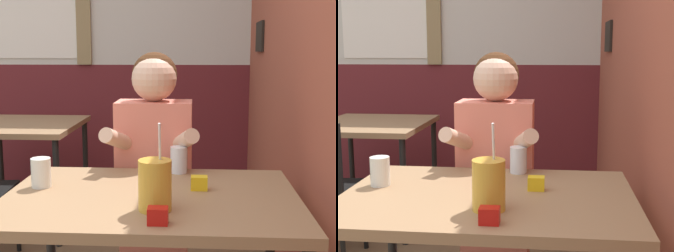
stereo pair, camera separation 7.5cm
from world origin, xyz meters
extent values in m
cube|color=#9E4C38|center=(1.31, 1.31, 1.35)|extent=(0.06, 4.62, 2.70)
cube|color=black|center=(1.27, 1.99, 1.31)|extent=(0.02, 0.31, 0.20)
cube|color=maroon|center=(0.00, 2.65, 0.55)|extent=(5.55, 0.06, 1.10)
cube|color=white|center=(-0.54, 2.62, 1.55)|extent=(0.75, 0.01, 0.79)
cube|color=#937F56|center=(-0.11, 2.60, 1.55)|extent=(0.12, 0.02, 0.89)
cube|color=#93704C|center=(0.68, 0.25, 0.71)|extent=(1.03, 0.72, 0.04)
cylinder|color=black|center=(0.21, 0.58, 0.34)|extent=(0.04, 0.04, 0.69)
cube|color=#93704C|center=(-0.36, 1.80, 0.71)|extent=(0.76, 0.83, 0.04)
cylinder|color=black|center=(-0.02, 1.43, 0.34)|extent=(0.04, 0.04, 0.69)
cylinder|color=black|center=(-0.70, 2.18, 0.34)|extent=(0.04, 0.04, 0.69)
cylinder|color=black|center=(-0.02, 2.18, 0.34)|extent=(0.04, 0.04, 0.69)
cylinder|color=black|center=(-0.25, 1.34, 0.21)|extent=(0.03, 0.03, 0.41)
cylinder|color=black|center=(-0.22, 0.98, 0.21)|extent=(0.03, 0.03, 0.41)
cube|color=#EA7F6B|center=(0.65, 0.76, 0.72)|extent=(0.34, 0.20, 0.55)
sphere|color=#472814|center=(0.65, 0.79, 1.11)|extent=(0.21, 0.21, 0.21)
sphere|color=beige|center=(0.65, 0.76, 1.10)|extent=(0.20, 0.20, 0.20)
cylinder|color=beige|center=(0.51, 0.62, 0.84)|extent=(0.14, 0.27, 0.15)
cylinder|color=beige|center=(0.78, 0.62, 0.84)|extent=(0.14, 0.27, 0.15)
cylinder|color=gold|center=(0.71, 0.09, 0.81)|extent=(0.11, 0.11, 0.16)
cylinder|color=white|center=(0.72, 0.09, 0.94)|extent=(0.01, 0.04, 0.14)
cylinder|color=silver|center=(0.77, 0.56, 0.78)|extent=(0.07, 0.07, 0.11)
cylinder|color=silver|center=(0.27, 0.32, 0.78)|extent=(0.07, 0.07, 0.11)
cube|color=#B7140F|center=(0.73, -0.02, 0.75)|extent=(0.06, 0.04, 0.05)
cube|color=yellow|center=(0.85, 0.32, 0.75)|extent=(0.06, 0.04, 0.05)
camera|label=1|loc=(0.84, -1.32, 1.23)|focal=50.00mm
camera|label=2|loc=(0.91, -1.31, 1.23)|focal=50.00mm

